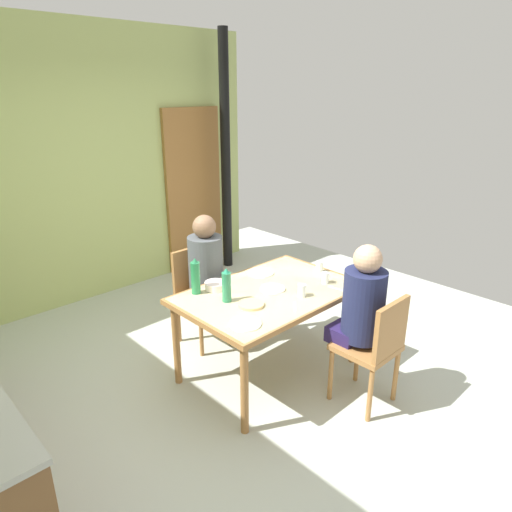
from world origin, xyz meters
TOP-DOWN VIEW (x-y plane):
  - ground_plane at (0.00, 0.00)m, footprint 6.36×6.36m
  - wall_back at (0.00, 2.44)m, footprint 4.48×0.10m
  - door_wooden at (1.47, 2.36)m, footprint 0.80×0.05m
  - stove_pipe_column at (1.77, 2.09)m, footprint 0.12×0.12m
  - dining_table at (0.43, 0.01)m, footprint 1.39×0.92m
  - chair_near_diner at (0.68, -0.81)m, footprint 0.40×0.40m
  - chair_far_diner at (0.35, 0.82)m, footprint 0.40×0.40m
  - person_near_diner at (0.68, -0.67)m, footprint 0.30×0.37m
  - person_far_diner at (0.35, 0.69)m, footprint 0.30×0.37m
  - water_bottle_green_near at (0.08, 0.10)m, footprint 0.07×0.07m
  - water_bottle_green_far at (0.00, 0.37)m, footprint 0.07×0.07m
  - serving_bowl_center at (0.16, 0.33)m, footprint 0.17×0.17m
  - dinner_plate_near_left at (0.47, 0.01)m, footprint 0.20×0.20m
  - dinner_plate_near_right at (0.63, 0.31)m, footprint 0.22×0.22m
  - dinner_plate_far_center at (-0.07, -0.26)m, footprint 0.22×0.22m
  - drinking_glass_by_near_diner at (1.02, -0.01)m, footprint 0.06×0.06m
  - drinking_glass_by_far_diner at (0.54, -0.23)m, footprint 0.06×0.06m
  - drinking_glass_spare_center at (0.87, -0.19)m, footprint 0.06×0.06m
  - bread_plate_sliced at (0.16, -0.08)m, footprint 0.19×0.19m
  - cutlery_knife_near at (0.84, -0.33)m, footprint 0.04×0.15m
  - cutlery_fork_near at (0.37, -0.31)m, footprint 0.12×0.11m

SIDE VIEW (x-z plane):
  - ground_plane at x=0.00m, z-range 0.00..0.00m
  - chair_near_diner at x=0.68m, z-range 0.06..0.93m
  - chair_far_diner at x=0.35m, z-range 0.06..0.93m
  - dining_table at x=0.43m, z-range 0.30..1.03m
  - cutlery_knife_near at x=0.84m, z-range 0.73..0.73m
  - cutlery_fork_near at x=0.37m, z-range 0.73..0.73m
  - dinner_plate_near_left at x=0.47m, z-range 0.73..0.74m
  - dinner_plate_near_right at x=0.63m, z-range 0.73..0.74m
  - dinner_plate_far_center at x=-0.07m, z-range 0.73..0.74m
  - bread_plate_sliced at x=0.16m, z-range 0.73..0.75m
  - serving_bowl_center at x=0.16m, z-range 0.73..0.79m
  - drinking_glass_spare_center at x=0.87m, z-range 0.73..0.82m
  - drinking_glass_by_near_diner at x=1.02m, z-range 0.73..0.82m
  - drinking_glass_by_far_diner at x=0.54m, z-range 0.73..0.83m
  - person_near_diner at x=0.68m, z-range 0.40..1.17m
  - person_far_diner at x=0.35m, z-range 0.40..1.17m
  - water_bottle_green_near at x=0.08m, z-range 0.72..0.98m
  - water_bottle_green_far at x=0.00m, z-range 0.72..1.01m
  - door_wooden at x=1.47m, z-range 0.00..2.00m
  - wall_back at x=0.00m, z-range 0.00..2.86m
  - stove_pipe_column at x=1.77m, z-range 0.00..2.86m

